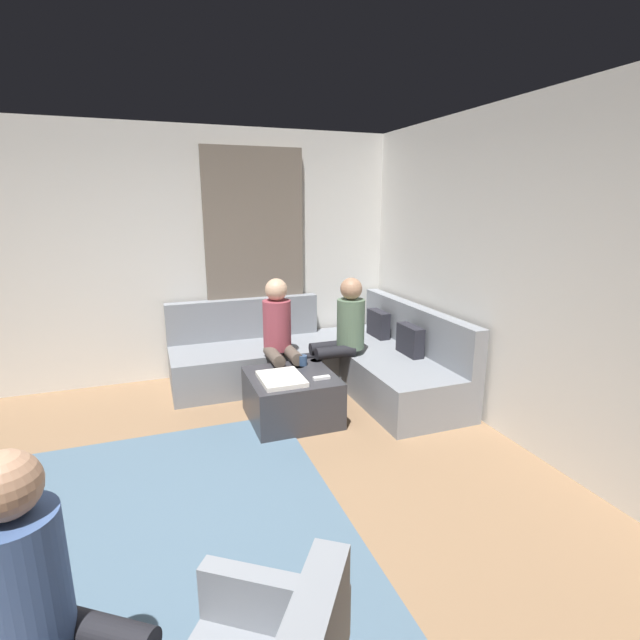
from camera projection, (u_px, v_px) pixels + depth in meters
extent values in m
cube|color=#8C6B4C|center=(144.00, 571.00, 2.58)|extent=(6.00, 6.00, 0.10)
cube|color=silver|center=(580.00, 288.00, 3.23)|extent=(6.00, 0.12, 2.70)
cube|color=silver|center=(131.00, 258.00, 4.92)|extent=(0.12, 6.00, 2.70)
cube|color=#726659|center=(256.00, 264.00, 5.29)|extent=(0.06, 1.10, 2.50)
cube|color=slate|center=(161.00, 534.00, 2.79)|extent=(2.60, 2.20, 0.01)
cube|color=gray|center=(384.00, 369.00, 4.94)|extent=(2.10, 0.85, 0.42)
cube|color=gray|center=(415.00, 327.00, 4.96)|extent=(2.10, 0.14, 0.45)
cube|color=gray|center=(252.00, 365.00, 5.09)|extent=(0.85, 1.70, 0.42)
cube|color=gray|center=(244.00, 318.00, 5.31)|extent=(0.14, 1.70, 0.45)
cube|color=#26262D|center=(378.00, 326.00, 5.38)|extent=(0.36, 0.12, 0.36)
cube|color=#26262D|center=(410.00, 343.00, 4.74)|extent=(0.36, 0.12, 0.36)
cube|color=#333338|center=(292.00, 397.00, 4.24)|extent=(0.76, 0.76, 0.42)
cube|color=white|center=(281.00, 379.00, 4.06)|extent=(0.44, 0.36, 0.04)
cylinder|color=#334C72|center=(303.00, 360.00, 4.44)|extent=(0.08, 0.08, 0.10)
cube|color=white|center=(321.00, 378.00, 4.10)|extent=(0.05, 0.15, 0.02)
cube|color=gray|center=(273.00, 602.00, 1.70)|extent=(0.39, 0.50, 0.22)
cylinder|color=black|center=(316.00, 380.00, 4.64)|extent=(0.12, 0.12, 0.42)
cylinder|color=black|center=(311.00, 374.00, 4.81)|extent=(0.12, 0.12, 0.42)
cylinder|color=black|center=(335.00, 352.00, 4.64)|extent=(0.12, 0.40, 0.12)
cylinder|color=black|center=(329.00, 347.00, 4.81)|extent=(0.12, 0.40, 0.12)
cylinder|color=#597259|center=(351.00, 324.00, 4.73)|extent=(0.28, 0.28, 0.50)
sphere|color=tan|center=(351.00, 289.00, 4.64)|extent=(0.22, 0.22, 0.22)
cylinder|color=brown|center=(298.00, 387.00, 4.48)|extent=(0.12, 0.12, 0.42)
cylinder|color=brown|center=(280.00, 389.00, 4.42)|extent=(0.12, 0.12, 0.42)
cylinder|color=brown|center=(292.00, 354.00, 4.59)|extent=(0.40, 0.12, 0.12)
cylinder|color=brown|center=(274.00, 356.00, 4.53)|extent=(0.40, 0.12, 0.12)
cylinder|color=#993F4C|center=(277.00, 325.00, 4.68)|extent=(0.28, 0.28, 0.50)
sphere|color=#D8AD8C|center=(276.00, 290.00, 4.60)|extent=(0.22, 0.22, 0.22)
cylinder|color=black|center=(102.00, 633.00, 1.64)|extent=(0.33, 0.40, 0.12)
cylinder|color=#3F598C|center=(23.00, 582.00, 1.54)|extent=(0.28, 0.28, 0.50)
sphere|color=tan|center=(5.00, 485.00, 1.45)|extent=(0.22, 0.22, 0.22)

